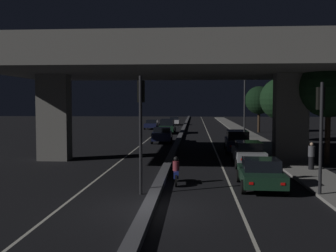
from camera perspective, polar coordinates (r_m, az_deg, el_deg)
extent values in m
plane|color=black|center=(15.17, -2.72, -11.94)|extent=(200.00, 200.00, 0.00)
cube|color=beige|center=(49.96, -1.98, -1.21)|extent=(0.12, 126.00, 0.00)
cube|color=beige|center=(49.72, 5.91, -1.25)|extent=(0.12, 126.00, 0.00)
cube|color=#4C4C51|center=(49.71, 1.95, -1.09)|extent=(0.49, 126.00, 0.26)
cube|color=gray|center=(43.20, 12.50, -1.93)|extent=(2.47, 126.00, 0.13)
cube|color=slate|center=(28.46, -16.19, 1.17)|extent=(2.14, 1.24, 5.95)
cube|color=slate|center=(27.47, 17.35, 1.07)|extent=(2.14, 1.24, 5.95)
cube|color=slate|center=(26.90, 0.28, 9.44)|extent=(23.32, 13.92, 1.80)
cube|color=#333335|center=(27.08, 0.28, 12.28)|extent=(23.32, 0.40, 0.90)
cylinder|color=black|center=(17.10, -3.99, -1.39)|extent=(0.14, 0.14, 5.18)
cube|color=black|center=(17.23, -3.93, 5.01)|extent=(0.30, 0.28, 0.95)
sphere|color=red|center=(17.38, -3.87, 5.98)|extent=(0.18, 0.18, 0.18)
sphere|color=black|center=(17.37, -3.86, 5.00)|extent=(0.18, 0.18, 0.18)
sphere|color=black|center=(17.37, -3.86, 4.02)|extent=(0.18, 0.18, 0.18)
cylinder|color=black|center=(17.76, 21.31, -1.93)|extent=(0.14, 0.14, 4.87)
cube|color=black|center=(17.86, 21.26, 3.75)|extent=(0.30, 0.28, 0.95)
sphere|color=red|center=(18.01, 21.14, 4.69)|extent=(0.18, 0.18, 0.18)
sphere|color=black|center=(18.01, 21.12, 3.75)|extent=(0.18, 0.18, 0.18)
sphere|color=black|center=(18.01, 21.10, 2.81)|extent=(0.18, 0.18, 0.18)
cylinder|color=#2D2D30|center=(45.84, 11.06, 3.87)|extent=(0.18, 0.18, 8.90)
cylinder|color=#2D2D30|center=(45.97, 9.88, 9.25)|extent=(1.98, 0.10, 0.10)
ellipsoid|color=#F2B759|center=(45.87, 8.63, 9.15)|extent=(0.56, 0.32, 0.24)
cube|color=black|center=(19.08, 13.29, -7.02)|extent=(1.99, 4.04, 0.55)
cube|color=black|center=(18.89, 13.35, -5.45)|extent=(1.69, 1.64, 0.53)
cylinder|color=black|center=(20.32, 10.21, -7.13)|extent=(0.22, 0.64, 0.64)
cylinder|color=black|center=(20.54, 15.33, -7.08)|extent=(0.22, 0.64, 0.64)
cylinder|color=black|center=(17.75, 10.88, -8.68)|extent=(0.22, 0.64, 0.64)
cylinder|color=black|center=(18.00, 16.75, -8.59)|extent=(0.22, 0.64, 0.64)
cube|color=red|center=(17.04, 11.99, -8.15)|extent=(0.18, 0.04, 0.11)
cube|color=red|center=(17.23, 16.35, -8.09)|extent=(0.18, 0.04, 0.11)
cube|color=gray|center=(25.65, 11.54, -4.16)|extent=(1.76, 4.49, 0.75)
cube|color=black|center=(25.36, 11.62, -2.80)|extent=(1.53, 2.16, 0.52)
cylinder|color=black|center=(27.07, 9.36, -4.54)|extent=(0.20, 0.60, 0.59)
cylinder|color=black|center=(27.27, 12.90, -4.52)|extent=(0.20, 0.60, 0.59)
cylinder|color=black|center=(24.16, 9.98, -5.50)|extent=(0.20, 0.60, 0.59)
cylinder|color=black|center=(24.38, 13.94, -5.47)|extent=(0.20, 0.60, 0.59)
cube|color=red|center=(23.36, 10.76, -4.79)|extent=(0.18, 0.03, 0.11)
cube|color=red|center=(23.53, 13.69, -4.77)|extent=(0.18, 0.03, 0.11)
cube|color=#141938|center=(32.56, 10.02, -2.52)|extent=(2.01, 4.77, 0.76)
cube|color=black|center=(32.50, 10.03, -1.26)|extent=(1.73, 2.88, 0.68)
cylinder|color=black|center=(34.09, 8.29, -2.88)|extent=(0.22, 0.62, 0.62)
cylinder|color=black|center=(34.22, 11.34, -2.89)|extent=(0.22, 0.62, 0.62)
cylinder|color=black|center=(31.01, 8.54, -3.51)|extent=(0.22, 0.62, 0.62)
cylinder|color=black|center=(31.15, 11.89, -3.51)|extent=(0.22, 0.62, 0.62)
cube|color=red|center=(30.17, 9.12, -2.91)|extent=(0.18, 0.04, 0.11)
cube|color=red|center=(30.27, 11.58, -2.91)|extent=(0.18, 0.04, 0.11)
cube|color=#141938|center=(39.52, -0.87, -1.42)|extent=(2.05, 4.46, 0.74)
cube|color=black|center=(39.69, -0.86, -0.54)|extent=(1.73, 2.17, 0.45)
cylinder|color=black|center=(38.08, 0.41, -2.16)|extent=(0.22, 0.67, 0.66)
cylinder|color=black|center=(38.16, -2.36, -2.15)|extent=(0.22, 0.67, 0.66)
cylinder|color=black|center=(40.96, 0.51, -1.77)|extent=(0.22, 0.67, 0.66)
cylinder|color=black|center=(41.04, -2.06, -1.76)|extent=(0.22, 0.67, 0.66)
cube|color=white|center=(41.70, 0.17, -1.32)|extent=(0.18, 0.04, 0.11)
cube|color=white|center=(41.76, -1.64, -1.31)|extent=(0.18, 0.04, 0.11)
cube|color=black|center=(51.45, -0.09, -0.28)|extent=(1.89, 4.77, 0.75)
cube|color=black|center=(51.29, -0.10, 0.56)|extent=(1.66, 3.43, 0.77)
cylinder|color=black|center=(49.85, 0.81, -0.83)|extent=(0.21, 0.68, 0.68)
cylinder|color=black|center=(50.00, -1.27, -0.82)|extent=(0.21, 0.68, 0.68)
cylinder|color=black|center=(52.98, 1.02, -0.58)|extent=(0.21, 0.68, 0.68)
cylinder|color=black|center=(53.12, -0.93, -0.57)|extent=(0.21, 0.68, 0.68)
cube|color=white|center=(53.79, 0.80, -0.24)|extent=(0.18, 0.03, 0.11)
cube|color=white|center=(53.89, -0.58, -0.24)|extent=(0.18, 0.03, 0.11)
cube|color=#141938|center=(59.87, -2.35, 0.13)|extent=(1.97, 4.28, 0.58)
cube|color=black|center=(59.95, -2.34, 0.65)|extent=(1.67, 1.74, 0.49)
cylinder|color=black|center=(58.39, -1.67, -0.24)|extent=(0.22, 0.65, 0.64)
cylinder|color=black|center=(58.65, -3.41, -0.22)|extent=(0.22, 0.65, 0.64)
cylinder|color=black|center=(61.15, -1.33, -0.07)|extent=(0.22, 0.65, 0.64)
cylinder|color=black|center=(61.40, -3.00, -0.06)|extent=(0.22, 0.65, 0.64)
cube|color=white|center=(61.89, -1.48, 0.16)|extent=(0.18, 0.04, 0.11)
cube|color=white|center=(62.07, -2.66, 0.17)|extent=(0.18, 0.04, 0.11)
cube|color=silver|center=(70.85, 0.90, 0.67)|extent=(1.88, 4.38, 0.61)
cube|color=black|center=(71.05, 0.91, 1.10)|extent=(1.61, 2.12, 0.45)
cylinder|color=black|center=(69.42, 1.59, 0.36)|extent=(0.22, 0.68, 0.68)
cylinder|color=black|center=(69.47, 0.16, 0.36)|extent=(0.22, 0.68, 0.68)
cylinder|color=black|center=(72.28, 1.62, 0.48)|extent=(0.22, 0.68, 0.68)
cylinder|color=black|center=(72.32, 0.25, 0.48)|extent=(0.22, 0.68, 0.68)
cube|color=white|center=(73.02, 1.44, 0.67)|extent=(0.18, 0.03, 0.11)
cube|color=white|center=(73.05, 0.46, 0.68)|extent=(0.18, 0.03, 0.11)
cylinder|color=black|center=(20.22, 1.17, -7.23)|extent=(0.11, 0.57, 0.57)
cylinder|color=black|center=(18.91, 1.18, -7.98)|extent=(0.13, 0.57, 0.57)
cube|color=navy|center=(19.52, 1.17, -6.95)|extent=(0.29, 1.03, 0.32)
cylinder|color=maroon|center=(19.46, 1.18, -5.81)|extent=(0.34, 0.34, 0.47)
sphere|color=black|center=(19.40, 1.18, -4.77)|extent=(0.24, 0.24, 0.24)
cube|color=red|center=(18.82, 1.18, -7.35)|extent=(0.08, 0.03, 0.08)
cylinder|color=black|center=(24.41, 20.08, -5.06)|extent=(0.32, 0.32, 0.75)
cylinder|color=#3F3F44|center=(24.32, 20.11, -3.46)|extent=(0.38, 0.38, 0.63)
sphere|color=tan|center=(24.28, 20.13, -2.48)|extent=(0.20, 0.20, 0.20)
cylinder|color=#38281C|center=(27.58, 22.14, -1.52)|extent=(0.35, 0.35, 3.54)
sphere|color=black|center=(27.51, 22.29, 5.14)|extent=(3.82, 3.82, 3.82)
cylinder|color=#38281C|center=(42.00, 16.01, -0.31)|extent=(0.47, 0.47, 2.79)
sphere|color=black|center=(41.92, 16.08, 3.80)|extent=(4.31, 4.31, 4.31)
cylinder|color=#2D2116|center=(54.60, 13.04, 0.64)|extent=(0.35, 0.35, 2.95)
sphere|color=black|center=(54.54, 13.08, 3.67)|extent=(3.78, 3.78, 3.78)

